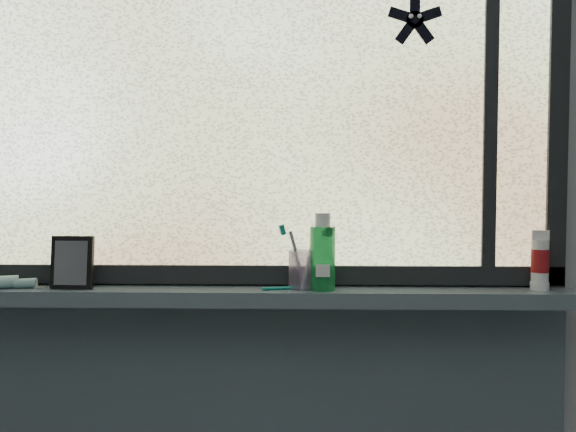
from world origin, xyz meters
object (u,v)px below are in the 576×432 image
(toothbrush_cup, at_px, (303,270))
(cream_tube, at_px, (540,258))
(vanity_mirror, at_px, (72,262))
(mouthwash_bottle, at_px, (323,252))

(toothbrush_cup, bearing_deg, cream_tube, 0.25)
(vanity_mirror, bearing_deg, toothbrush_cup, 4.00)
(vanity_mirror, relative_size, mouthwash_bottle, 0.84)
(mouthwash_bottle, bearing_deg, vanity_mirror, 179.70)
(cream_tube, bearing_deg, toothbrush_cup, -179.75)
(mouthwash_bottle, bearing_deg, toothbrush_cup, 157.06)
(toothbrush_cup, height_order, mouthwash_bottle, mouthwash_bottle)
(toothbrush_cup, height_order, cream_tube, cream_tube)
(toothbrush_cup, relative_size, mouthwash_bottle, 0.60)
(vanity_mirror, bearing_deg, cream_tube, 3.27)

